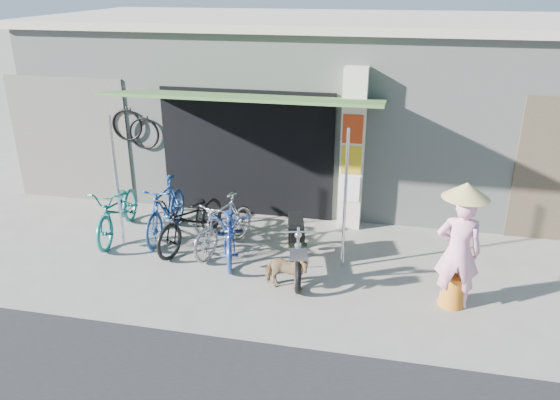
% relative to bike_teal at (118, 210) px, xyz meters
% --- Properties ---
extents(ground, '(80.00, 80.00, 0.00)m').
position_rel_bike_teal_xyz_m(ground, '(3.24, -1.09, -0.51)').
color(ground, gray).
rests_on(ground, ground).
extents(bicycle_shop, '(12.30, 5.30, 3.66)m').
position_rel_bike_teal_xyz_m(bicycle_shop, '(3.24, 4.00, 1.33)').
color(bicycle_shop, '#939891').
rests_on(bicycle_shop, ground).
extents(shop_pillar, '(0.42, 0.44, 3.00)m').
position_rel_bike_teal_xyz_m(shop_pillar, '(4.09, 1.35, 0.99)').
color(shop_pillar, beige).
rests_on(shop_pillar, ground).
extents(awning, '(4.60, 1.88, 2.72)m').
position_rel_bike_teal_xyz_m(awning, '(2.34, 0.53, 2.01)').
color(awning, '#3A602B').
rests_on(awning, ground).
extents(neighbour_left, '(2.60, 0.06, 2.60)m').
position_rel_bike_teal_xyz_m(neighbour_left, '(-1.76, 1.50, 0.79)').
color(neighbour_left, '#6B665B').
rests_on(neighbour_left, ground).
extents(bike_teal, '(0.91, 2.00, 1.01)m').
position_rel_bike_teal_xyz_m(bike_teal, '(0.00, 0.00, 0.00)').
color(bike_teal, '#1A7871').
rests_on(bike_teal, ground).
extents(bike_blue, '(0.54, 1.80, 1.07)m').
position_rel_bike_teal_xyz_m(bike_blue, '(0.87, 0.16, 0.03)').
color(bike_blue, navy).
rests_on(bike_blue, ground).
extents(bike_black, '(1.13, 2.00, 1.00)m').
position_rel_bike_teal_xyz_m(bike_black, '(1.45, -0.08, -0.01)').
color(bike_black, black).
rests_on(bike_black, ground).
extents(bike_silver, '(0.98, 1.71, 0.99)m').
position_rel_bike_teal_xyz_m(bike_silver, '(2.07, -0.17, -0.01)').
color(bike_silver, '#A1A0A5').
rests_on(bike_silver, ground).
extents(bike_navy, '(1.09, 1.89, 0.94)m').
position_rel_bike_teal_xyz_m(bike_navy, '(2.24, -0.32, -0.04)').
color(bike_navy, '#223D9C').
rests_on(bike_navy, ground).
extents(street_dog, '(0.76, 0.41, 0.62)m').
position_rel_bike_teal_xyz_m(street_dog, '(3.38, -1.23, -0.20)').
color(street_dog, '#A18B55').
rests_on(street_dog, ground).
extents(moped, '(0.63, 1.77, 1.01)m').
position_rel_bike_teal_xyz_m(moped, '(3.42, -0.59, -0.04)').
color(moped, black).
rests_on(moped, ground).
extents(nun, '(0.64, 0.64, 1.90)m').
position_rel_bike_teal_xyz_m(nun, '(5.82, -1.12, 0.42)').
color(nun, '#FFABC8').
rests_on(nun, ground).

